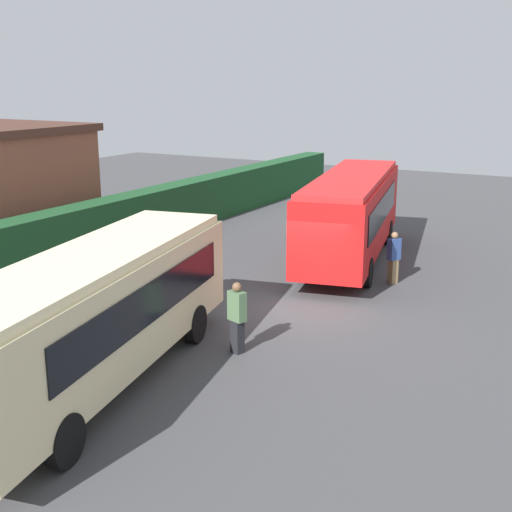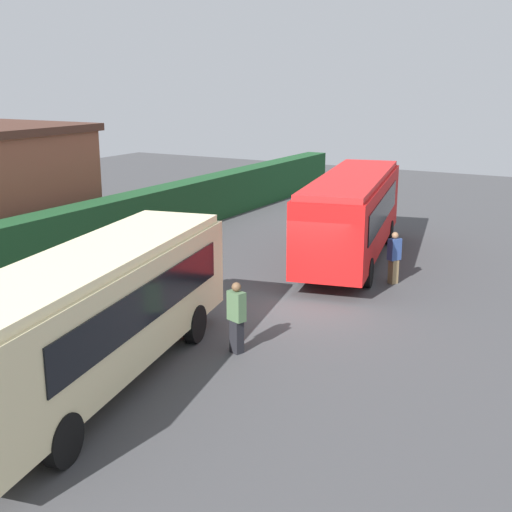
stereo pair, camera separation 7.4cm
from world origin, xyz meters
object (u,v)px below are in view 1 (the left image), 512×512
Objects in this scene: person_center at (394,256)px; bus_cream at (95,311)px; person_left at (237,316)px; bus_red at (351,212)px.

bus_cream is at bearing 101.52° from person_center.
person_left is 1.04× the size of person_center.
person_left reaches higher than person_center.
bus_red is 9.77m from person_left.
bus_red is at bearing 163.77° from bus_cream.
person_center is at bearing 151.12° from bus_cream.
bus_red is at bearing -12.18° from person_center.
person_left is 7.84m from person_center.
person_left is (-9.69, -0.80, -0.90)m from bus_red.
bus_cream is 0.98× the size of bus_red.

